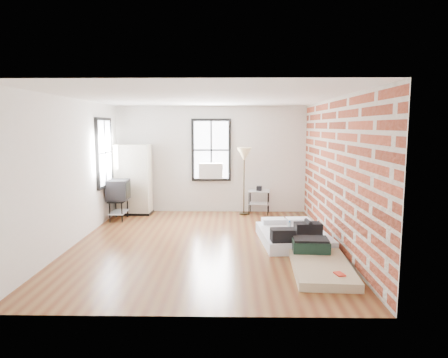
{
  "coord_description": "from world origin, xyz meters",
  "views": [
    {
      "loc": [
        0.52,
        -7.52,
        2.27
      ],
      "look_at": [
        0.38,
        0.3,
        1.23
      ],
      "focal_mm": 32.0,
      "sensor_mm": 36.0,
      "label": 1
    }
  ],
  "objects_px": {
    "mattress_bare": "(319,261)",
    "wardrobe": "(134,180)",
    "side_table": "(259,195)",
    "floor_lamp": "(244,157)",
    "tv_stand": "(118,191)",
    "mattress_main": "(293,235)"
  },
  "relations": [
    {
      "from": "mattress_bare",
      "to": "wardrobe",
      "type": "xyz_separation_m",
      "value": [
        -3.94,
        3.96,
        0.79
      ]
    },
    {
      "from": "mattress_main",
      "to": "mattress_bare",
      "type": "distance_m",
      "value": 1.43
    },
    {
      "from": "side_table",
      "to": "mattress_bare",
      "type": "bearing_deg",
      "value": -80.37
    },
    {
      "from": "mattress_bare",
      "to": "mattress_main",
      "type": "bearing_deg",
      "value": 100.91
    },
    {
      "from": "mattress_main",
      "to": "side_table",
      "type": "distance_m",
      "value": 2.68
    },
    {
      "from": "side_table",
      "to": "floor_lamp",
      "type": "relative_size",
      "value": 0.42
    },
    {
      "from": "mattress_bare",
      "to": "side_table",
      "type": "relative_size",
      "value": 2.37
    },
    {
      "from": "floor_lamp",
      "to": "tv_stand",
      "type": "relative_size",
      "value": 1.76
    },
    {
      "from": "tv_stand",
      "to": "side_table",
      "type": "bearing_deg",
      "value": 10.24
    },
    {
      "from": "mattress_bare",
      "to": "floor_lamp",
      "type": "relative_size",
      "value": 1.0
    },
    {
      "from": "side_table",
      "to": "tv_stand",
      "type": "distance_m",
      "value": 3.55
    },
    {
      "from": "mattress_main",
      "to": "floor_lamp",
      "type": "bearing_deg",
      "value": 104.52
    },
    {
      "from": "mattress_main",
      "to": "wardrobe",
      "type": "height_order",
      "value": "wardrobe"
    },
    {
      "from": "mattress_bare",
      "to": "tv_stand",
      "type": "distance_m",
      "value": 5.33
    },
    {
      "from": "side_table",
      "to": "floor_lamp",
      "type": "xyz_separation_m",
      "value": [
        -0.4,
        -0.07,
        0.99
      ]
    },
    {
      "from": "side_table",
      "to": "tv_stand",
      "type": "height_order",
      "value": "tv_stand"
    },
    {
      "from": "wardrobe",
      "to": "floor_lamp",
      "type": "distance_m",
      "value": 2.92
    },
    {
      "from": "mattress_main",
      "to": "side_table",
      "type": "xyz_separation_m",
      "value": [
        -0.49,
        2.61,
        0.35
      ]
    },
    {
      "from": "mattress_bare",
      "to": "wardrobe",
      "type": "bearing_deg",
      "value": 138.11
    },
    {
      "from": "mattress_bare",
      "to": "wardrobe",
      "type": "height_order",
      "value": "wardrobe"
    },
    {
      "from": "side_table",
      "to": "floor_lamp",
      "type": "bearing_deg",
      "value": -170.02
    },
    {
      "from": "mattress_bare",
      "to": "tv_stand",
      "type": "bearing_deg",
      "value": 144.82
    }
  ]
}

